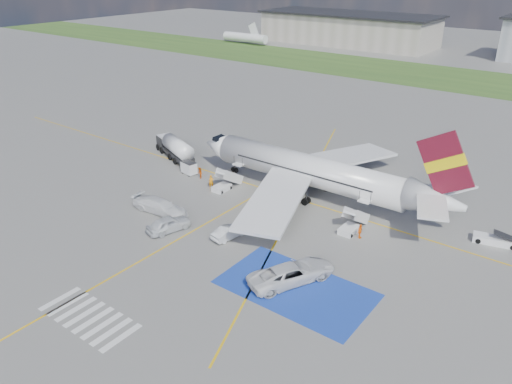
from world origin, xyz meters
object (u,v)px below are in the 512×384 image
van_white_a (292,270)px  airliner (318,172)px  belt_loader (496,241)px  car_silver_b (229,232)px  fuel_tanker (175,149)px  gpu_cart (189,168)px  car_silver_a (169,224)px  van_white_b (160,204)px

van_white_a → airliner: bearing=-41.1°
belt_loader → car_silver_b: bearing=-159.2°
fuel_tanker → gpu_cart: bearing=-7.1°
airliner → car_silver_a: (-8.67, -17.47, -2.53)m
fuel_tanker → van_white_a: fuel_tanker is taller
fuel_tanker → car_silver_a: size_ratio=1.91×
van_white_a → gpu_cart: bearing=-1.3°
belt_loader → car_silver_a: (-29.78, -19.02, 0.50)m
fuel_tanker → belt_loader: fuel_tanker is taller
car_silver_a → car_silver_b: bearing=-140.1°
airliner → belt_loader: size_ratio=7.35×
van_white_b → airliner: bearing=-45.3°
fuel_tanker → car_silver_a: 22.97m
airliner → van_white_b: 19.78m
car_silver_a → car_silver_b: size_ratio=1.19×
gpu_cart → van_white_b: (5.49, -10.62, 0.28)m
airliner → belt_loader: 21.38m
fuel_tanker → belt_loader: bearing=24.9°
fuel_tanker → car_silver_b: bearing=-9.8°
van_white_b → car_silver_b: bearing=-92.6°
car_silver_a → van_white_b: (-4.08, 2.52, 0.25)m
gpu_cart → belt_loader: (39.35, 5.89, -0.47)m
fuel_tanker → gpu_cart: 7.20m
car_silver_a → fuel_tanker: bearing=-31.4°
airliner → belt_loader: (21.11, 1.55, -3.03)m
airliner → van_white_b: airliner is taller
belt_loader → car_silver_b: size_ratio=1.18×
gpu_cart → car_silver_b: gpu_cart is taller
car_silver_b → van_white_a: van_white_a is taller
car_silver_a → van_white_a: bearing=-164.2°
belt_loader → gpu_cart: bearing=174.9°
airliner → van_white_b: size_ratio=6.50×
belt_loader → van_white_a: size_ratio=0.77×
fuel_tanker → car_silver_b: fuel_tanker is taller
airliner → van_white_b: (-12.75, -14.95, -2.28)m
airliner → van_white_b: bearing=-130.5°
belt_loader → car_silver_a: 35.34m
van_white_a → fuel_tanker: bearing=-1.8°
gpu_cart → airliner: bearing=23.5°
gpu_cart → van_white_a: bearing=-16.5°
fuel_tanker → car_silver_a: bearing=-24.5°
fuel_tanker → gpu_cart: size_ratio=3.98×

